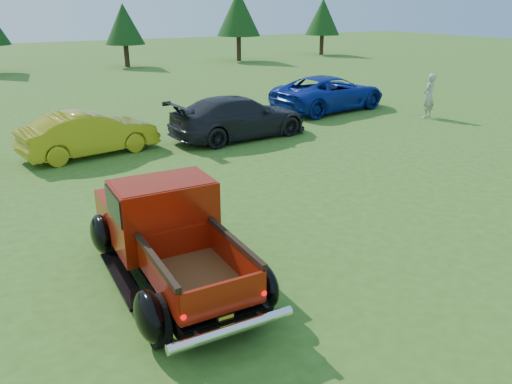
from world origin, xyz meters
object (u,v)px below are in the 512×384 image
show_car_blue (329,93)px  tree_mid_right (124,24)px  pickup_truck (165,230)px  show_car_grey (239,117)px  tree_east (238,13)px  spectator (429,96)px  tree_far_east (323,17)px  show_car_yellow (89,133)px

show_car_blue → tree_mid_right: bearing=0.1°
pickup_truck → show_car_grey: (5.41, 7.57, -0.08)m
tree_mid_right → show_car_blue: bearing=-81.4°
tree_east → spectator: size_ratio=3.08×
show_car_grey → tree_east: bearing=-32.3°
tree_mid_right → tree_far_east: bearing=1.6°
tree_east → tree_far_east: tree_east is taller
spectator → show_car_blue: bearing=-70.0°
show_car_grey → spectator: size_ratio=2.79×
tree_far_east → tree_mid_right: bearing=-178.4°
tree_mid_right → spectator: bearing=-76.7°
tree_mid_right → show_car_blue: size_ratio=0.83×
show_car_grey → spectator: 8.14m
show_car_grey → show_car_yellow: bearing=81.2°
spectator → tree_far_east: bearing=-135.1°
tree_mid_right → spectator: (5.50, -23.36, -2.10)m
show_car_yellow → tree_mid_right: bearing=-28.5°
pickup_truck → show_car_blue: pickup_truck is taller
pickup_truck → tree_mid_right: bearing=76.3°
tree_far_east → spectator: size_ratio=2.74×
tree_east → spectator: tree_east is taller
tree_far_east → show_car_blue: tree_far_east is taller
tree_east → tree_mid_right: bearing=176.8°
show_car_yellow → tree_east: bearing=-47.2°
pickup_truck → spectator: (13.49, 6.63, 0.09)m
tree_mid_right → tree_east: tree_east is taller
tree_mid_right → show_car_grey: 22.68m
show_car_blue → spectator: (2.47, -3.23, 0.14)m
show_car_yellow → show_car_grey: bearing=-104.0°
pickup_truck → show_car_blue: (11.02, 9.87, -0.05)m
show_car_blue → show_car_yellow: bearing=91.9°
tree_mid_right → tree_east: 9.04m
tree_east → show_car_grey: tree_east is taller
pickup_truck → show_car_blue: bearing=43.1°
tree_mid_right → pickup_truck: tree_mid_right is taller
tree_east → show_car_grey: bearing=-117.9°
show_car_yellow → show_car_grey: show_car_grey is taller
tree_east → pickup_truck: 34.15m
tree_east → pickup_truck: (-16.99, -29.49, -2.87)m
tree_far_east → show_car_grey: 30.90m
tree_mid_right → tree_east: bearing=-3.2°
spectator → tree_east: bearing=-116.1°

